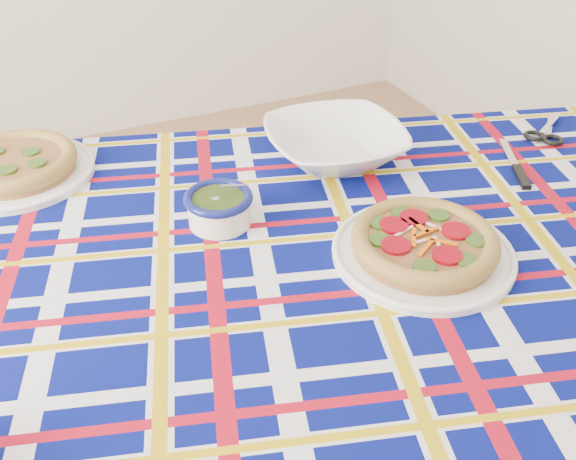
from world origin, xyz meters
name	(u,v)px	position (x,y,z in m)	size (l,w,h in m)	color
floor	(169,416)	(0.00, 0.00, 0.00)	(4.00, 4.00, 0.00)	#99704F
dining_table	(310,291)	(0.24, -0.44, 0.75)	(2.00, 1.55, 0.83)	brown
tablecloth	(310,280)	(0.24, -0.44, 0.78)	(1.80, 1.14, 0.12)	#050C5D
main_focaccia_plate	(424,242)	(0.43, -0.53, 0.87)	(0.35, 0.35, 0.07)	brown
pesto_bowl	(219,206)	(0.12, -0.26, 0.88)	(0.14, 0.14, 0.08)	#21340E
serving_bowl	(335,143)	(0.46, -0.12, 0.87)	(0.32, 0.32, 0.08)	white
second_focaccia_plate	(14,163)	(-0.23, 0.11, 0.87)	(0.35, 0.35, 0.06)	brown
table_knife	(510,154)	(0.85, -0.28, 0.84)	(0.25, 0.02, 0.01)	silver
kitchen_scissors	(550,125)	(1.04, -0.21, 0.84)	(0.21, 0.10, 0.02)	silver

